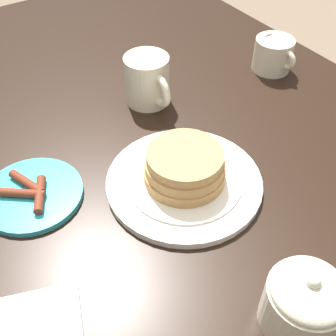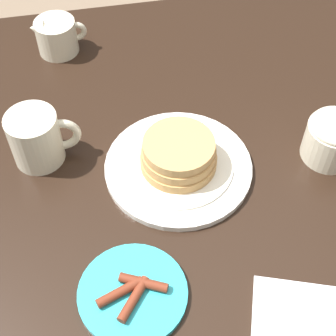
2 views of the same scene
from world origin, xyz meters
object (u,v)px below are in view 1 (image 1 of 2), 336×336
object	(u,v)px
coffee_mug	(148,80)
sugar_bowl	(304,302)
creamer_pitcher	(273,54)
pancake_plate	(185,174)
side_plate_bacon	(32,194)

from	to	relation	value
coffee_mug	sugar_bowl	size ratio (longest dim) A/B	1.22
creamer_pitcher	sugar_bowl	distance (m)	0.59
pancake_plate	coffee_mug	xyz separation A→B (m)	(-0.23, 0.07, 0.03)
pancake_plate	sugar_bowl	distance (m)	0.27
coffee_mug	sugar_bowl	distance (m)	0.50
side_plate_bacon	sugar_bowl	bearing A→B (deg)	27.76
side_plate_bacon	coffee_mug	bearing A→B (deg)	112.01
pancake_plate	sugar_bowl	size ratio (longest dim) A/B	2.53
coffee_mug	sugar_bowl	xyz separation A→B (m)	(0.49, -0.09, -0.00)
coffee_mug	sugar_bowl	world-z (taller)	sugar_bowl
pancake_plate	sugar_bowl	xyz separation A→B (m)	(0.27, -0.02, 0.02)
sugar_bowl	coffee_mug	bearing A→B (deg)	169.57
creamer_pitcher	side_plate_bacon	bearing A→B (deg)	-83.05
side_plate_bacon	creamer_pitcher	size ratio (longest dim) A/B	1.36
creamer_pitcher	coffee_mug	bearing A→B (deg)	-99.14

